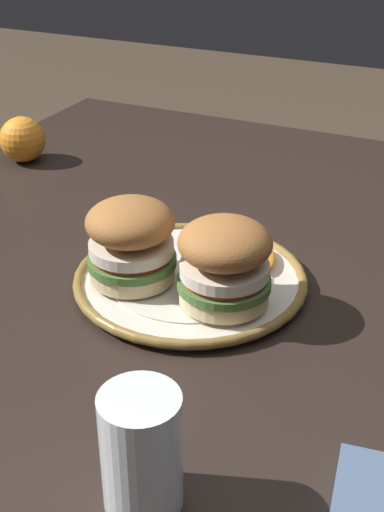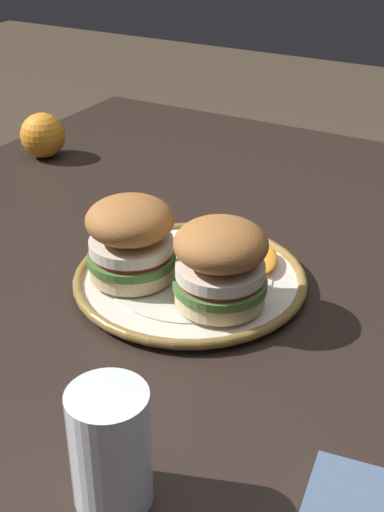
# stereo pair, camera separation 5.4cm
# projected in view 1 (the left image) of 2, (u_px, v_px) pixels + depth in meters

# --- Properties ---
(dining_table) EXTENTS (1.24, 1.07, 0.71)m
(dining_table) POSITION_uv_depth(u_px,v_px,m) (182.00, 340.00, 0.91)
(dining_table) COLOR black
(dining_table) RESTS_ON ground
(dinner_plate) EXTENTS (0.29, 0.29, 0.02)m
(dinner_plate) POSITION_uv_depth(u_px,v_px,m) (192.00, 278.00, 0.86)
(dinner_plate) COLOR silver
(dinner_plate) RESTS_ON dining_table
(sandwich_half_left) EXTENTS (0.11, 0.11, 0.10)m
(sandwich_half_left) POSITION_uv_depth(u_px,v_px,m) (225.00, 261.00, 0.78)
(sandwich_half_left) COLOR beige
(sandwich_half_left) RESTS_ON dinner_plate
(sandwich_half_right) EXTENTS (0.11, 0.11, 0.10)m
(sandwich_half_right) POSITION_uv_depth(u_px,v_px,m) (131.00, 240.00, 0.82)
(sandwich_half_right) COLOR beige
(sandwich_half_right) RESTS_ON dinner_plate
(orange_peel_curled) EXTENTS (0.07, 0.07, 0.01)m
(orange_peel_curled) POSITION_uv_depth(u_px,v_px,m) (217.00, 261.00, 0.87)
(orange_peel_curled) COLOR orange
(orange_peel_curled) RESTS_ON dinner_plate
(orange_peel_strip_long) EXTENTS (0.04, 0.06, 0.01)m
(orange_peel_strip_long) POSITION_uv_depth(u_px,v_px,m) (224.00, 239.00, 0.92)
(orange_peel_strip_long) COLOR orange
(orange_peel_strip_long) RESTS_ON dinner_plate
(orange_peel_strip_short) EXTENTS (0.07, 0.05, 0.01)m
(orange_peel_strip_short) POSITION_uv_depth(u_px,v_px,m) (264.00, 257.00, 0.88)
(orange_peel_strip_short) COLOR orange
(orange_peel_strip_short) RESTS_ON dinner_plate
(drinking_glass) EXTENTS (0.07, 0.07, 0.11)m
(drinking_glass) POSITION_uv_depth(u_px,v_px,m) (142.00, 457.00, 0.55)
(drinking_glass) COLOR white
(drinking_glass) RESTS_ON dining_table
(whole_orange) EXTENTS (0.08, 0.08, 0.08)m
(whole_orange) POSITION_uv_depth(u_px,v_px,m) (23.00, 139.00, 1.21)
(whole_orange) COLOR orange
(whole_orange) RESTS_ON dining_table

